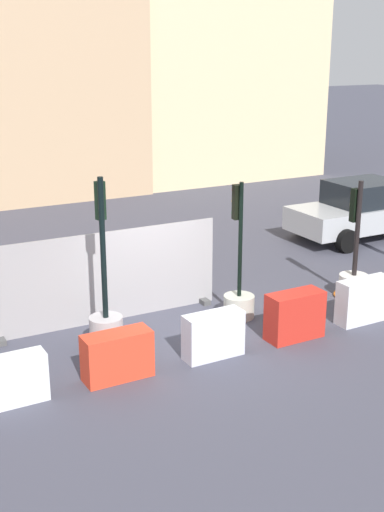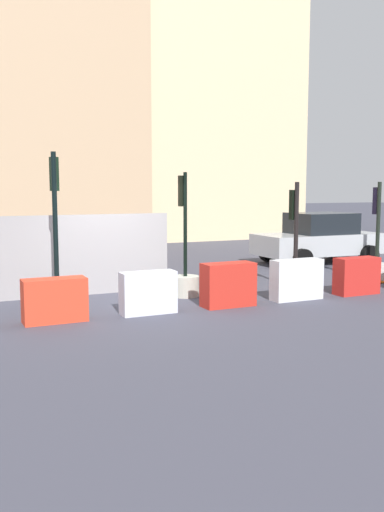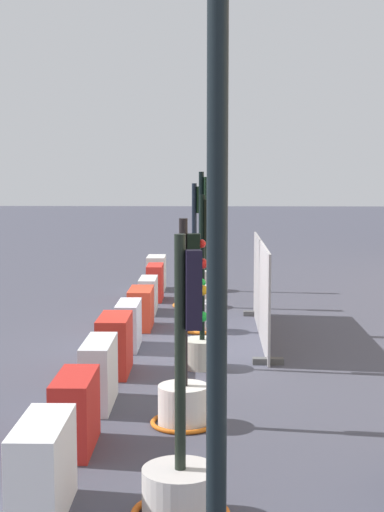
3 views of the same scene
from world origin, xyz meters
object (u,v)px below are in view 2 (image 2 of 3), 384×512
at_px(traffic_light_5, 376,267).
at_px(construction_barrier_4, 148,293).
at_px(construction_barrier_3, 55,300).
at_px(car_silver_hatchback, 319,239).
at_px(traffic_light_2, 57,283).
at_px(construction_barrier_6, 297,280).
at_px(construction_barrier_7, 357,276).
at_px(traffic_light_4, 295,270).
at_px(construction_barrier_5, 228,285).
at_px(traffic_light_3, 185,272).

height_order(traffic_light_5, construction_barrier_4, traffic_light_5).
height_order(construction_barrier_3, car_silver_hatchback, car_silver_hatchback).
relative_size(traffic_light_2, traffic_light_5, 1.22).
distance_m(construction_barrier_4, construction_barrier_6, 3.39).
bearing_deg(car_silver_hatchback, construction_barrier_7, -117.34).
bearing_deg(traffic_light_4, construction_barrier_5, -153.97).
height_order(traffic_light_5, car_silver_hatchback, traffic_light_5).
distance_m(construction_barrier_3, car_silver_hatchback, 10.33).
distance_m(construction_barrier_5, construction_barrier_7, 3.28).
bearing_deg(construction_barrier_7, traffic_light_4, 125.97).
bearing_deg(traffic_light_2, car_silver_hatchback, 21.10).
height_order(traffic_light_4, traffic_light_5, traffic_light_5).
height_order(traffic_light_2, construction_barrier_7, traffic_light_2).
bearing_deg(construction_barrier_7, construction_barrier_5, 179.93).
relative_size(construction_barrier_3, construction_barrier_5, 1.04).
relative_size(traffic_light_4, construction_barrier_4, 2.36).
xyz_separation_m(construction_barrier_7, car_silver_hatchback, (2.45, 4.73, 0.37)).
relative_size(traffic_light_4, construction_barrier_6, 2.19).
xyz_separation_m(traffic_light_3, car_silver_hatchback, (6.10, 3.37, 0.25)).
relative_size(construction_barrier_4, car_silver_hatchback, 0.27).
relative_size(construction_barrier_5, construction_barrier_7, 1.04).
bearing_deg(construction_barrier_3, construction_barrier_7, -0.56).
bearing_deg(car_silver_hatchback, construction_barrier_5, -140.45).
relative_size(construction_barrier_6, construction_barrier_7, 1.11).
height_order(construction_barrier_4, construction_barrier_5, construction_barrier_5).
relative_size(traffic_light_2, construction_barrier_7, 2.97).
distance_m(traffic_light_4, traffic_light_5, 2.57).
xyz_separation_m(traffic_light_4, construction_barrier_6, (-0.75, -1.17, -0.01)).
relative_size(traffic_light_5, construction_barrier_7, 2.44).
xyz_separation_m(traffic_light_2, construction_barrier_6, (4.88, -1.27, -0.07)).
height_order(traffic_light_5, construction_barrier_7, traffic_light_5).
height_order(traffic_light_5, construction_barrier_6, traffic_light_5).
relative_size(traffic_light_4, traffic_light_5, 1.00).
bearing_deg(traffic_light_3, construction_barrier_6, -33.34).
bearing_deg(construction_barrier_4, construction_barrier_5, -0.57).
distance_m(traffic_light_2, construction_barrier_4, 1.96).
relative_size(traffic_light_3, traffic_light_4, 1.08).
distance_m(traffic_light_5, construction_barrier_6, 3.54).
xyz_separation_m(traffic_light_2, traffic_light_3, (2.84, 0.08, 0.02)).
bearing_deg(construction_barrier_4, traffic_light_5, 10.50).
bearing_deg(construction_barrier_7, traffic_light_3, 159.54).
bearing_deg(traffic_light_3, traffic_light_4, -3.65).
bearing_deg(traffic_light_4, construction_barrier_6, -122.67).
distance_m(construction_barrier_4, construction_barrier_7, 5.00).
relative_size(traffic_light_5, construction_barrier_3, 2.24).
bearing_deg(construction_barrier_5, construction_barrier_6, 0.48).
distance_m(traffic_light_2, traffic_light_5, 8.20).
relative_size(traffic_light_5, construction_barrier_4, 2.37).
height_order(traffic_light_3, construction_barrier_3, traffic_light_3).
xyz_separation_m(traffic_light_2, construction_barrier_4, (1.49, -1.26, -0.10)).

